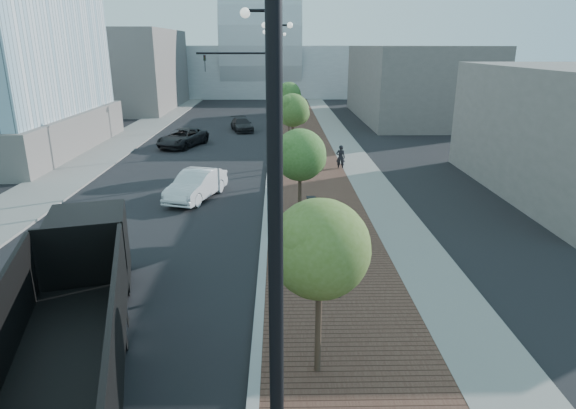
{
  "coord_description": "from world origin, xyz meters",
  "views": [
    {
      "loc": [
        0.64,
        -6.7,
        8.08
      ],
      "look_at": [
        1.0,
        12.0,
        2.0
      ],
      "focal_mm": 30.66,
      "sensor_mm": 36.0,
      "label": 1
    }
  ],
  "objects_px": {
    "dark_car_mid": "(183,138)",
    "pedestrian": "(341,157)",
    "white_sedan": "(196,185)",
    "dump_truck": "(80,301)"
  },
  "relations": [
    {
      "from": "white_sedan",
      "to": "dump_truck",
      "type": "bearing_deg",
      "value": -75.98
    },
    {
      "from": "dump_truck",
      "to": "dark_car_mid",
      "type": "xyz_separation_m",
      "value": [
        -2.52,
        28.59,
        -0.65
      ]
    },
    {
      "from": "white_sedan",
      "to": "pedestrian",
      "type": "height_order",
      "value": "pedestrian"
    },
    {
      "from": "dark_car_mid",
      "to": "dump_truck",
      "type": "bearing_deg",
      "value": -64.46
    },
    {
      "from": "dark_car_mid",
      "to": "pedestrian",
      "type": "distance_m",
      "value": 14.68
    },
    {
      "from": "dump_truck",
      "to": "pedestrian",
      "type": "bearing_deg",
      "value": 49.52
    },
    {
      "from": "dark_car_mid",
      "to": "pedestrian",
      "type": "height_order",
      "value": "pedestrian"
    },
    {
      "from": "dark_car_mid",
      "to": "pedestrian",
      "type": "xyz_separation_m",
      "value": [
        12.19,
        -8.18,
        0.1
      ]
    },
    {
      "from": "white_sedan",
      "to": "dark_car_mid",
      "type": "xyz_separation_m",
      "value": [
        -3.46,
        14.7,
        -0.05
      ]
    },
    {
      "from": "white_sedan",
      "to": "pedestrian",
      "type": "distance_m",
      "value": 10.89
    }
  ]
}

